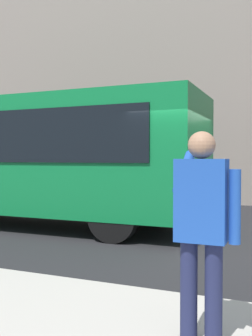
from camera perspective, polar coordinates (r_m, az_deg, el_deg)
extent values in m
plane|color=#232326|center=(8.01, 11.34, -10.39)|extent=(60.00, 60.00, 0.00)
cube|color=gray|center=(15.21, 16.78, 18.03)|extent=(28.00, 0.80, 12.00)
cube|color=#0F7238|center=(10.07, -14.94, 1.74)|extent=(9.00, 2.50, 2.60)
cylinder|color=black|center=(9.67, 3.56, -5.33)|extent=(1.00, 0.28, 1.00)
cylinder|color=black|center=(7.64, -1.90, -7.13)|extent=(1.00, 0.28, 1.00)
cylinder|color=#1E2347|center=(3.33, 12.63, -17.41)|extent=(0.14, 0.14, 0.82)
cylinder|color=#1E2347|center=(3.37, 9.12, -17.17)|extent=(0.14, 0.14, 0.82)
cube|color=#1E4CAD|center=(3.19, 10.93, -4.62)|extent=(0.40, 0.24, 0.66)
sphere|color=#A87A5B|center=(3.18, 10.96, 3.30)|extent=(0.22, 0.22, 0.22)
cylinder|color=#1E4CAD|center=(3.16, 15.57, -5.45)|extent=(0.09, 0.09, 0.58)
cylinder|color=#1E4CAD|center=(3.37, 8.51, -0.54)|extent=(0.09, 0.48, 0.37)
cube|color=black|center=(3.49, 10.36, 2.80)|extent=(0.07, 0.01, 0.14)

